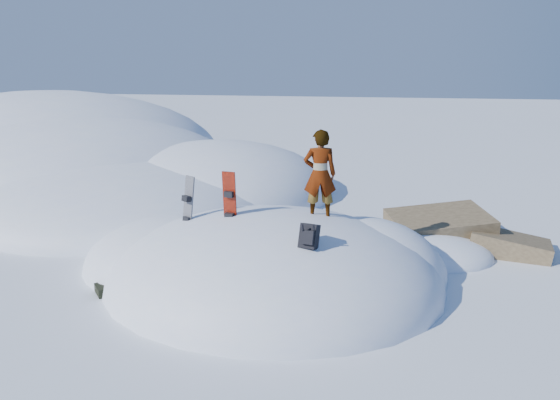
% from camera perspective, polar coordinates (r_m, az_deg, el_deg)
% --- Properties ---
extents(ground, '(120.00, 120.00, 0.00)m').
position_cam_1_polar(ground, '(11.47, -0.83, -8.72)').
color(ground, white).
rests_on(ground, ground).
extents(snow_mound, '(8.00, 6.00, 3.00)m').
position_cam_1_polar(snow_mound, '(11.71, -1.42, -8.21)').
color(snow_mound, white).
rests_on(snow_mound, ground).
extents(snow_ridge, '(21.50, 18.50, 6.40)m').
position_cam_1_polar(snow_ridge, '(24.21, -20.56, 2.76)').
color(snow_ridge, white).
rests_on(snow_ridge, ground).
extents(rock_outcrop, '(4.68, 4.41, 1.68)m').
position_cam_1_polar(rock_outcrop, '(14.14, 16.77, -4.75)').
color(rock_outcrop, '#796445').
rests_on(rock_outcrop, ground).
extents(snowboard_red, '(0.30, 0.21, 1.51)m').
position_cam_1_polar(snowboard_red, '(11.04, -5.27, -0.76)').
color(snowboard_red, red).
rests_on(snowboard_red, snow_mound).
extents(snowboard_dark, '(0.36, 0.35, 1.50)m').
position_cam_1_polar(snowboard_dark, '(11.51, -9.64, -1.16)').
color(snowboard_dark, black).
rests_on(snowboard_dark, snow_mound).
extents(backpack, '(0.38, 0.44, 0.52)m').
position_cam_1_polar(backpack, '(9.65, 3.05, -3.80)').
color(backpack, black).
rests_on(backpack, snow_mound).
extents(gear_pile, '(0.86, 0.75, 0.22)m').
position_cam_1_polar(gear_pile, '(11.51, -16.78, -8.68)').
color(gear_pile, black).
rests_on(gear_pile, ground).
extents(person, '(0.74, 0.55, 1.83)m').
position_cam_1_polar(person, '(11.06, 4.19, 2.69)').
color(person, slate).
rests_on(person, snow_mound).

